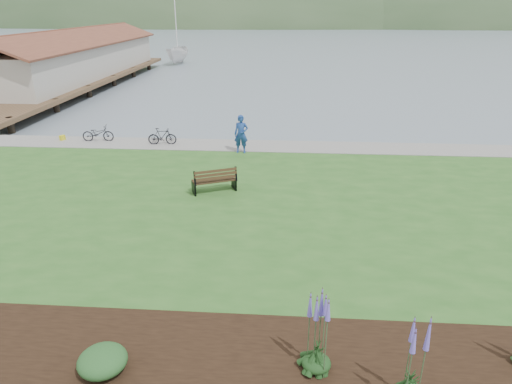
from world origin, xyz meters
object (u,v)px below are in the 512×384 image
Objects in this scene: person at (241,131)px; bicycle_a at (98,133)px; sailboat at (178,64)px; park_bench at (215,180)px.

person is 8.35m from bicycle_a.
bicycle_a is at bearing 170.60° from person.
person is 1.33× the size of bicycle_a.
sailboat reaches higher than person.
park_bench is 1.10× the size of bicycle_a.
bicycle_a is at bearing 114.21° from park_bench.
person is at bearing -106.48° from bicycle_a.
park_bench reaches higher than bicycle_a.
sailboat reaches higher than park_bench.
park_bench is 5.51m from person.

